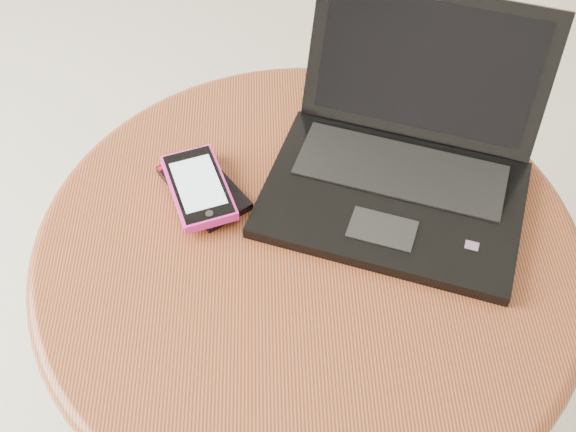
{
  "coord_description": "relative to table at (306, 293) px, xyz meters",
  "views": [
    {
      "loc": [
        -0.01,
        -0.52,
        1.25
      ],
      "look_at": [
        0.0,
        0.01,
        0.61
      ],
      "focal_mm": 45.0,
      "sensor_mm": 36.0,
      "label": 1
    }
  ],
  "objects": [
    {
      "name": "table",
      "position": [
        0.0,
        0.0,
        0.0
      ],
      "size": [
        0.69,
        0.69,
        0.55
      ],
      "color": "#532B0F",
      "rests_on": "ground"
    },
    {
      "name": "phone_pink",
      "position": [
        -0.14,
        0.08,
        0.14
      ],
      "size": [
        0.11,
        0.14,
        0.02
      ],
      "color": "#E628A2",
      "rests_on": "phone_black"
    },
    {
      "name": "laptop",
      "position": [
        0.13,
        0.1,
        0.15
      ],
      "size": [
        0.4,
        0.39,
        0.2
      ],
      "color": "black",
      "rests_on": "table"
    },
    {
      "name": "phone_black",
      "position": [
        -0.13,
        0.09,
        0.12
      ],
      "size": [
        0.13,
        0.14,
        0.01
      ],
      "color": "black",
      "rests_on": "table"
    }
  ]
}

